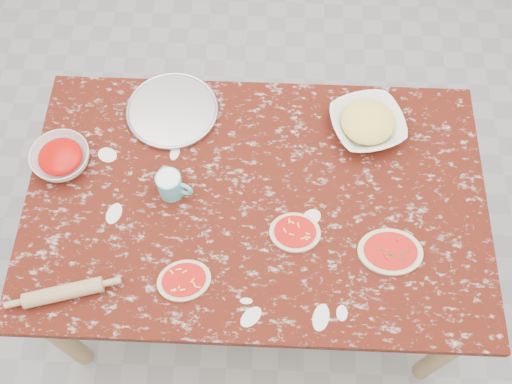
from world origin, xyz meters
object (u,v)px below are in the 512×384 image
at_px(flour_mug, 171,185).
at_px(pizza_tray, 172,111).
at_px(rolling_pin, 63,293).
at_px(worktable, 256,209).
at_px(cheese_bowl, 367,124).
at_px(sauce_bowl, 61,158).

bearing_deg(flour_mug, pizza_tray, 96.13).
bearing_deg(rolling_pin, worktable, 31.79).
bearing_deg(cheese_bowl, worktable, -142.46).
distance_m(cheese_bowl, rolling_pin, 1.19).
height_order(cheese_bowl, rolling_pin, cheese_bowl).
xyz_separation_m(flour_mug, rolling_pin, (-0.30, -0.38, -0.03)).
bearing_deg(pizza_tray, flour_mug, -83.87).
bearing_deg(worktable, pizza_tray, 133.19).
height_order(pizza_tray, sauce_bowl, sauce_bowl).
xyz_separation_m(sauce_bowl, cheese_bowl, (1.08, 0.19, -0.00)).
xyz_separation_m(sauce_bowl, flour_mug, (0.40, -0.10, 0.02)).
height_order(worktable, sauce_bowl, sauce_bowl).
bearing_deg(rolling_pin, pizza_tray, 69.54).
height_order(worktable, flour_mug, flour_mug).
relative_size(sauce_bowl, flour_mug, 1.64).
bearing_deg(sauce_bowl, pizza_tray, 32.80).
distance_m(sauce_bowl, cheese_bowl, 1.10).
distance_m(pizza_tray, sauce_bowl, 0.43).
bearing_deg(worktable, rolling_pin, -148.21).
bearing_deg(rolling_pin, cheese_bowl, 34.17).
bearing_deg(pizza_tray, sauce_bowl, -147.20).
xyz_separation_m(cheese_bowl, flour_mug, (-0.68, -0.29, 0.02)).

